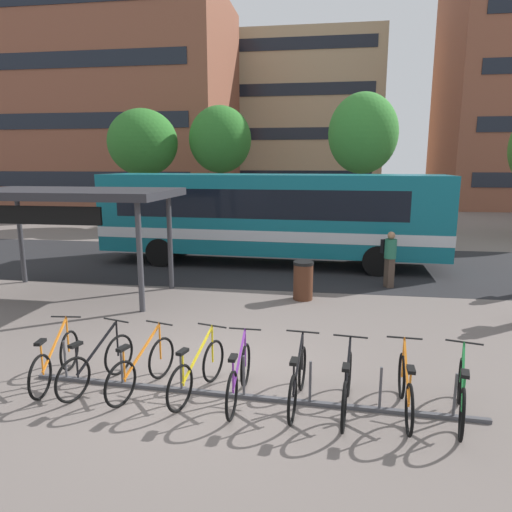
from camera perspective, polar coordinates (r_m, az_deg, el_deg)
ground at (r=8.21m, az=-5.25°, el=-14.41°), size 200.00×200.00×0.00m
bus_lane_asphalt at (r=16.66m, az=2.06°, el=-0.94°), size 80.00×7.20×0.01m
city_bus at (r=16.38m, az=1.96°, el=5.12°), size 12.12×3.10×3.20m
bike_rack at (r=7.41m, az=-1.51°, el=-16.63°), size 7.12×0.43×0.70m
parked_bicycle_orange_0 at (r=8.41m, az=-23.66°, el=-11.88°), size 0.52×1.72×0.99m
parked_bicycle_black_1 at (r=8.03m, az=-19.13°, el=-12.64°), size 0.65×1.67×0.99m
parked_bicycle_orange_2 at (r=7.70m, az=-13.97°, el=-13.39°), size 0.65×1.67×0.99m
parked_bicycle_yellow_3 at (r=7.43m, az=-7.28°, el=-14.09°), size 0.62×1.68×0.99m
parked_bicycle_purple_4 at (r=7.21m, az=-2.12°, el=-14.85°), size 0.52×1.72×0.99m
parked_bicycle_black_5 at (r=7.13m, az=5.20°, el=-15.22°), size 0.52×1.72×0.99m
parked_bicycle_black_6 at (r=7.05m, az=11.21°, el=-15.71°), size 0.52×1.72×0.99m
parked_bicycle_orange_7 at (r=7.20m, az=18.08°, el=-15.49°), size 0.52×1.72×0.99m
parked_bicycle_green_8 at (r=7.33m, az=24.17°, el=-15.43°), size 0.61×1.68×0.99m
transit_shelter at (r=13.19m, az=-22.24°, el=6.79°), size 5.52×2.99×2.90m
commuter_black_pack_0 at (r=13.90m, az=16.27°, el=0.10°), size 0.48×0.60×1.65m
trash_bin at (r=12.28m, az=5.88°, el=-3.04°), size 0.55×0.55×1.03m
street_tree_0 at (r=24.62m, az=13.16°, el=14.57°), size 3.50×3.50×7.09m
street_tree_1 at (r=27.27m, az=-13.89°, el=13.50°), size 3.89×3.89×6.58m
street_tree_3 at (r=26.61m, az=-4.47°, el=14.18°), size 3.49×3.49×6.74m
building_left_wing at (r=42.33m, az=-19.82°, el=17.03°), size 22.95×11.74×16.36m
building_centre_block at (r=49.67m, az=6.23°, el=16.35°), size 14.58×10.28×15.77m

